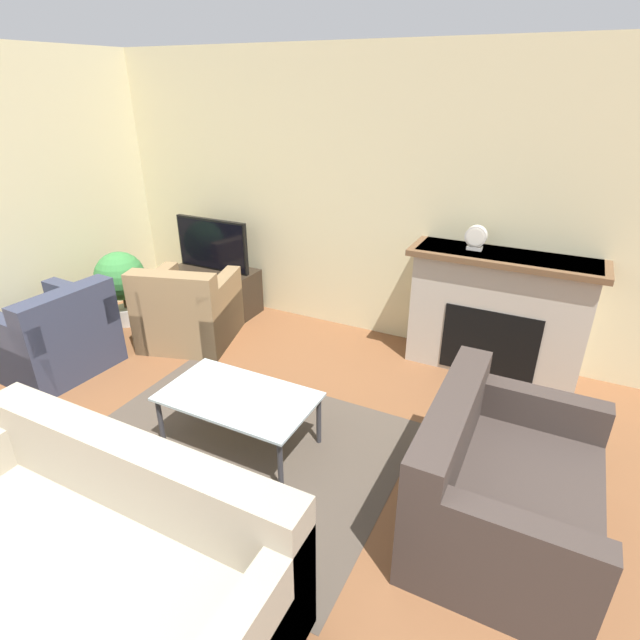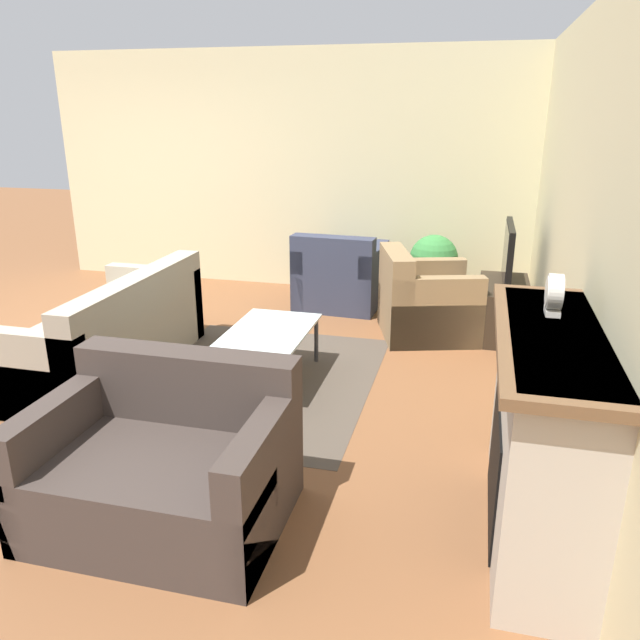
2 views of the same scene
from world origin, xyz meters
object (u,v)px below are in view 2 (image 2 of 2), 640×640
at_px(armchair_by_window, 340,279).
at_px(mantel_clock, 554,294).
at_px(potted_plant, 433,262).
at_px(tv, 508,254).
at_px(coffee_table, 267,336).
at_px(couch_loveseat, 166,468).
at_px(couch_sectional, 107,338).
at_px(armchair_accent, 424,305).

bearing_deg(armchair_by_window, mantel_clock, 122.06).
xyz_separation_m(armchair_by_window, potted_plant, (-0.16, 0.98, 0.21)).
height_order(tv, potted_plant, tv).
bearing_deg(coffee_table, couch_loveseat, 1.34).
bearing_deg(mantel_clock, couch_sectional, -107.55).
xyz_separation_m(potted_plant, mantel_clock, (3.40, 0.81, 0.69)).
xyz_separation_m(coffee_table, mantel_clock, (1.14, 1.91, 0.82)).
relative_size(couch_loveseat, armchair_by_window, 1.34).
bearing_deg(couch_loveseat, tv, 62.08).
distance_m(couch_sectional, potted_plant, 3.41).
distance_m(armchair_by_window, mantel_clock, 3.81).
bearing_deg(tv, mantel_clock, 2.02).
distance_m(coffee_table, mantel_clock, 2.37).
xyz_separation_m(couch_sectional, mantel_clock, (1.03, 3.24, 0.91)).
relative_size(couch_loveseat, potted_plant, 1.57).
bearing_deg(couch_sectional, coffee_table, 95.00).
relative_size(tv, potted_plant, 1.11).
distance_m(couch_sectional, mantel_clock, 3.52).
xyz_separation_m(couch_sectional, couch_loveseat, (1.64, 1.38, 0.00)).
distance_m(tv, couch_loveseat, 3.82).
height_order(armchair_by_window, potted_plant, armchair_by_window).
relative_size(couch_sectional, potted_plant, 2.44).
xyz_separation_m(armchair_accent, mantel_clock, (2.52, 0.82, 0.90)).
bearing_deg(couch_sectional, couch_loveseat, 39.94).
relative_size(couch_sectional, armchair_by_window, 2.09).
distance_m(tv, mantel_clock, 2.76).
bearing_deg(tv, armchair_by_window, -106.84).
bearing_deg(potted_plant, coffee_table, -25.96).
bearing_deg(armchair_by_window, couch_sectional, 59.86).
bearing_deg(armchair_by_window, couch_loveseat, 91.97).
distance_m(armchair_accent, potted_plant, 0.90).
relative_size(potted_plant, mantel_clock, 3.83).
bearing_deg(coffee_table, armchair_by_window, 176.72).
distance_m(armchair_accent, coffee_table, 1.76).
bearing_deg(couch_sectional, armchair_accent, 121.61).
bearing_deg(potted_plant, armchair_accent, -0.54).
height_order(armchair_by_window, coffee_table, armchair_by_window).
bearing_deg(armchair_accent, armchair_by_window, 36.42).
relative_size(tv, couch_sectional, 0.45).
xyz_separation_m(couch_loveseat, potted_plant, (-4.02, 1.06, 0.21)).
relative_size(armchair_by_window, coffee_table, 0.87).
bearing_deg(armchair_accent, couch_sectional, 104.74).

